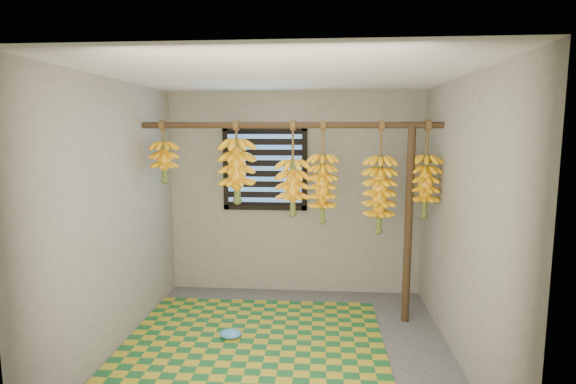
# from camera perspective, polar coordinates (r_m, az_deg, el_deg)

# --- Properties ---
(floor) EXTENTS (3.00, 3.00, 0.01)m
(floor) POSITION_cam_1_polar(r_m,az_deg,el_deg) (4.28, -0.63, -19.34)
(floor) COLOR #464646
(floor) RESTS_ON ground
(ceiling) EXTENTS (3.00, 3.00, 0.01)m
(ceiling) POSITION_cam_1_polar(r_m,az_deg,el_deg) (3.83, -0.68, 14.65)
(ceiling) COLOR silver
(ceiling) RESTS_ON wall_back
(wall_back) EXTENTS (3.00, 0.01, 2.40)m
(wall_back) POSITION_cam_1_polar(r_m,az_deg,el_deg) (5.36, 0.82, -0.18)
(wall_back) COLOR slate
(wall_back) RESTS_ON floor
(wall_left) EXTENTS (0.01, 3.00, 2.40)m
(wall_left) POSITION_cam_1_polar(r_m,az_deg,el_deg) (4.29, -21.15, -2.78)
(wall_left) COLOR slate
(wall_left) RESTS_ON floor
(wall_right) EXTENTS (0.01, 3.00, 2.40)m
(wall_right) POSITION_cam_1_polar(r_m,az_deg,el_deg) (4.03, 21.20, -3.42)
(wall_right) COLOR slate
(wall_right) RESTS_ON floor
(window) EXTENTS (1.00, 0.04, 1.00)m
(window) POSITION_cam_1_polar(r_m,az_deg,el_deg) (5.33, -2.95, 3.01)
(window) COLOR black
(window) RESTS_ON wall_back
(hanging_pole) EXTENTS (3.00, 0.06, 0.06)m
(hanging_pole) POSITION_cam_1_polar(r_m,az_deg,el_deg) (4.50, 0.16, 8.49)
(hanging_pole) COLOR #3D2C1A
(hanging_pole) RESTS_ON wall_left
(support_post) EXTENTS (0.08, 0.08, 2.00)m
(support_post) POSITION_cam_1_polar(r_m,az_deg,el_deg) (4.67, 15.04, -4.17)
(support_post) COLOR #3D2C1A
(support_post) RESTS_ON floor
(woven_mat) EXTENTS (2.41, 1.94, 0.01)m
(woven_mat) POSITION_cam_1_polar(r_m,az_deg,el_deg) (4.45, -4.26, -18.12)
(woven_mat) COLOR #1A5829
(woven_mat) RESTS_ON floor
(plastic_bag) EXTENTS (0.22, 0.17, 0.09)m
(plastic_bag) POSITION_cam_1_polar(r_m,az_deg,el_deg) (4.45, -7.31, -17.44)
(plastic_bag) COLOR #3D91E5
(plastic_bag) RESTS_ON woven_mat
(banana_bunch_a) EXTENTS (0.29, 0.29, 0.64)m
(banana_bunch_a) POSITION_cam_1_polar(r_m,az_deg,el_deg) (4.79, -15.47, 3.74)
(banana_bunch_a) COLOR brown
(banana_bunch_a) RESTS_ON hanging_pole
(banana_bunch_b) EXTENTS (0.36, 0.36, 0.83)m
(banana_bunch_b) POSITION_cam_1_polar(r_m,az_deg,el_deg) (4.59, -6.50, 2.68)
(banana_bunch_b) COLOR brown
(banana_bunch_b) RESTS_ON hanging_pole
(banana_bunch_c) EXTENTS (0.33, 0.33, 0.96)m
(banana_bunch_c) POSITION_cam_1_polar(r_m,az_deg,el_deg) (4.54, 0.62, 0.62)
(banana_bunch_c) COLOR brown
(banana_bunch_c) RESTS_ON hanging_pole
(banana_bunch_d) EXTENTS (0.29, 0.29, 1.04)m
(banana_bunch_d) POSITION_cam_1_polar(r_m,az_deg,el_deg) (4.53, 4.41, 0.47)
(banana_bunch_d) COLOR brown
(banana_bunch_d) RESTS_ON hanging_pole
(banana_bunch_e) EXTENTS (0.32, 0.32, 1.13)m
(banana_bunch_e) POSITION_cam_1_polar(r_m,az_deg,el_deg) (4.57, 11.54, -0.31)
(banana_bunch_e) COLOR brown
(banana_bunch_e) RESTS_ON hanging_pole
(banana_bunch_f) EXTENTS (0.28, 0.28, 0.96)m
(banana_bunch_f) POSITION_cam_1_polar(r_m,az_deg,el_deg) (4.63, 17.05, 0.75)
(banana_bunch_f) COLOR brown
(banana_bunch_f) RESTS_ON hanging_pole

